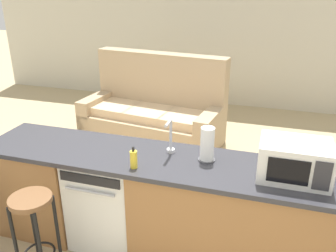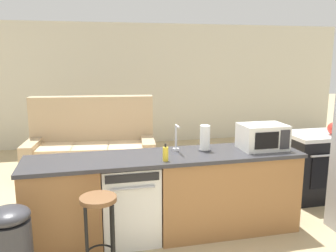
{
  "view_description": "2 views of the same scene",
  "coord_description": "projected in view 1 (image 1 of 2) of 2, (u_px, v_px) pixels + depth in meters",
  "views": [
    {
      "loc": [
        1.06,
        -2.43,
        2.24
      ],
      "look_at": [
        0.12,
        0.6,
        0.93
      ],
      "focal_mm": 38.0,
      "sensor_mm": 36.0,
      "label": 1
    },
    {
      "loc": [
        -0.66,
        -3.52,
        1.94
      ],
      "look_at": [
        0.24,
        0.29,
        1.15
      ],
      "focal_mm": 38.0,
      "sensor_mm": 36.0,
      "label": 2
    }
  ],
  "objects": [
    {
      "name": "bar_stool",
      "position": [
        34.0,
        220.0,
        2.72
      ],
      "size": [
        0.32,
        0.32,
        0.74
      ],
      "color": "brown",
      "rests_on": "ground_plane"
    },
    {
      "name": "sink_faucet",
      "position": [
        170.0,
        139.0,
        2.91
      ],
      "size": [
        0.07,
        0.18,
        0.3
      ],
      "color": "silver",
      "rests_on": "kitchen_counter"
    },
    {
      "name": "wall_back",
      "position": [
        236.0,
        36.0,
        6.42
      ],
      "size": [
        10.0,
        0.06,
        2.6
      ],
      "color": "beige",
      "rests_on": "ground_plane"
    },
    {
      "name": "dishwasher",
      "position": [
        109.0,
        198.0,
        3.19
      ],
      "size": [
        0.58,
        0.61,
        0.84
      ],
      "color": "white",
      "rests_on": "ground_plane"
    },
    {
      "name": "kitchen_counter",
      "position": [
        161.0,
        208.0,
        3.06
      ],
      "size": [
        2.94,
        0.66,
        0.9
      ],
      "color": "#9E6B3D",
      "rests_on": "ground_plane"
    },
    {
      "name": "paper_towel_roll",
      "position": [
        207.0,
        145.0,
        2.79
      ],
      "size": [
        0.14,
        0.14,
        0.28
      ],
      "color": "#4C4C51",
      "rests_on": "kitchen_counter"
    },
    {
      "name": "couch",
      "position": [
        155.0,
        115.0,
        5.24
      ],
      "size": [
        2.1,
        1.14,
        1.27
      ],
      "color": "tan",
      "rests_on": "ground_plane"
    },
    {
      "name": "ground_plane",
      "position": [
        136.0,
        241.0,
        3.28
      ],
      "size": [
        24.0,
        24.0,
        0.0
      ],
      "primitive_type": "plane",
      "color": "tan"
    },
    {
      "name": "soap_bottle",
      "position": [
        134.0,
        159.0,
        2.7
      ],
      "size": [
        0.06,
        0.06,
        0.18
      ],
      "color": "yellow",
      "rests_on": "kitchen_counter"
    },
    {
      "name": "microwave",
      "position": [
        295.0,
        160.0,
        2.54
      ],
      "size": [
        0.5,
        0.37,
        0.28
      ],
      "color": "white",
      "rests_on": "kitchen_counter"
    }
  ]
}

